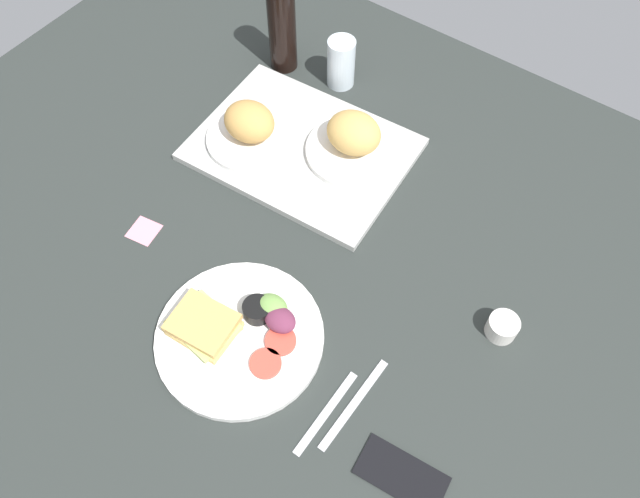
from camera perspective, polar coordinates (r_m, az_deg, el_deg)
ground_plane at (r=121.33cm, az=-1.59°, el=-1.88°), size 190.00×150.00×3.00cm
serving_tray at (r=136.32cm, az=-1.68°, el=9.17°), size 47.22×36.10×1.60cm
bread_plate_near at (r=135.31cm, az=-6.46°, el=11.00°), size 19.18×19.18×9.08cm
bread_plate_far at (r=132.26cm, az=3.11°, el=10.00°), size 20.37×20.37×9.45cm
plate_with_salad at (r=112.60cm, az=-7.40°, el=-7.66°), size 30.32×30.32×5.40cm
drinking_glass at (r=147.83cm, az=1.95°, el=16.73°), size 6.42×6.42×11.81cm
soda_bottle at (r=149.33cm, az=-3.51°, el=19.73°), size 6.40×6.40×22.13cm
espresso_cup at (r=116.43cm, az=16.41°, el=-6.89°), size 5.60×5.60×4.00cm
fork at (r=108.04cm, az=0.55°, el=-14.80°), size 1.47×17.01×0.50cm
knife at (r=108.64cm, az=3.14°, el=-14.02°), size 1.75×19.02×0.50cm
cell_phone at (r=106.16cm, az=7.52°, el=-19.89°), size 15.05×8.62×0.80cm
sticky_note at (r=129.11cm, az=-15.88°, el=1.62°), size 6.45×6.45×0.12cm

